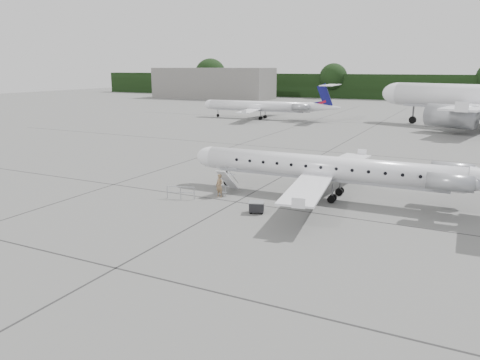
% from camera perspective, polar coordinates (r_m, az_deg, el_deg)
% --- Properties ---
extents(ground, '(320.00, 320.00, 0.00)m').
position_cam_1_polar(ground, '(31.37, 7.68, -5.48)').
color(ground, slate).
rests_on(ground, ground).
extents(treeline, '(260.00, 4.00, 8.00)m').
position_cam_1_polar(treeline, '(158.53, 23.62, 10.24)').
color(treeline, black).
rests_on(treeline, ground).
extents(terminal_building, '(40.00, 14.00, 10.00)m').
position_cam_1_polar(terminal_building, '(159.43, -3.31, 11.70)').
color(terminal_building, slate).
rests_on(terminal_building, ground).
extents(main_regional_jet, '(26.61, 19.40, 6.73)m').
position_cam_1_polar(main_regional_jet, '(37.53, 10.46, 2.89)').
color(main_regional_jet, silver).
rests_on(main_regional_jet, ground).
extents(airstair, '(0.90, 2.50, 2.11)m').
position_cam_1_polar(airstair, '(38.66, -1.55, -0.07)').
color(airstair, silver).
rests_on(airstair, ground).
extents(passenger, '(0.78, 0.60, 1.89)m').
position_cam_1_polar(passenger, '(37.49, -2.52, -0.69)').
color(passenger, olive).
rests_on(passenger, ground).
extents(safety_railing, '(2.12, 0.73, 1.00)m').
position_cam_1_polar(safety_railing, '(37.30, -7.24, -1.57)').
color(safety_railing, '#96999E').
rests_on(safety_railing, ground).
extents(baggage_cart, '(1.26, 1.14, 0.90)m').
position_cam_1_polar(baggage_cart, '(33.54, 2.04, -3.29)').
color(baggage_cart, black).
rests_on(baggage_cart, ground).
extents(bg_regional_left, '(28.23, 21.08, 7.12)m').
position_cam_1_polar(bg_regional_left, '(95.46, 2.26, 9.60)').
color(bg_regional_left, silver).
rests_on(bg_regional_left, ground).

